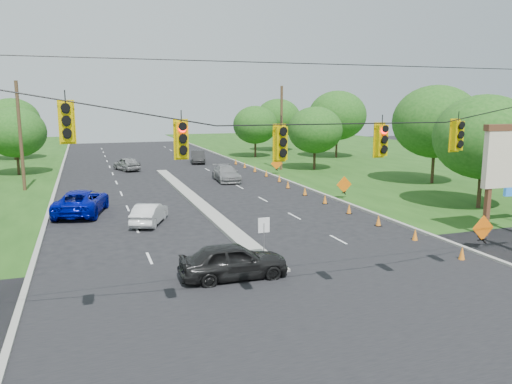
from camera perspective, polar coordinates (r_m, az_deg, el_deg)
name	(u,v)px	position (r m, az deg, el deg)	size (l,w,h in m)	color
ground	(321,311)	(18.27, 7.48, -13.30)	(160.00, 160.00, 0.00)	black
cross_street	(321,311)	(18.27, 7.48, -13.30)	(160.00, 14.00, 0.02)	black
curb_left	(56,189)	(45.60, -21.91, 0.29)	(0.25, 110.00, 0.16)	gray
curb_right	(277,178)	(48.85, 2.45, 1.64)	(0.25, 110.00, 0.16)	gray
median	(195,201)	(37.45, -6.95, -1.05)	(1.00, 34.00, 0.18)	gray
median_sign	(264,230)	(23.02, 0.90, -4.38)	(0.55, 0.06, 2.05)	gray
signal_span	(338,176)	(16.02, 9.32, 1.86)	(25.60, 0.32, 9.00)	#422D1C
utility_pole_far_left	(20,137)	(45.30, -25.33, 5.73)	(0.28, 0.28, 9.00)	#422D1C
utility_pole_far_right	(281,129)	(53.91, 2.92, 7.25)	(0.28, 0.28, 9.00)	#422D1C
pylon_sign	(508,163)	(30.63, 26.88, 2.99)	(5.90, 2.30, 6.12)	#59331E
cone_0	(462,253)	(25.22, 22.48, -6.50)	(0.32, 0.32, 0.70)	orange
cone_1	(415,235)	(27.82, 17.72, -4.68)	(0.32, 0.32, 0.70)	orange
cone_2	(378,220)	(30.60, 13.82, -3.15)	(0.32, 0.32, 0.70)	orange
cone_3	(349,209)	(33.52, 10.60, -1.88)	(0.32, 0.32, 0.70)	orange
cone_4	(325,199)	(36.53, 7.90, -0.80)	(0.32, 0.32, 0.70)	orange
cone_5	(305,191)	(39.63, 5.62, 0.11)	(0.32, 0.32, 0.70)	orange
cone_6	(288,184)	(42.79, 3.67, 0.88)	(0.32, 0.32, 0.70)	orange
cone_7	(279,178)	(46.21, 2.68, 1.59)	(0.32, 0.32, 0.70)	orange
cone_8	(266,173)	(49.45, 1.19, 2.16)	(0.32, 0.32, 0.70)	orange
cone_9	(255,169)	(52.72, -0.13, 2.67)	(0.32, 0.32, 0.70)	orange
cone_10	(245,165)	(56.01, -1.29, 3.11)	(0.32, 0.32, 0.70)	orange
cone_11	(236,162)	(59.33, -2.32, 3.50)	(0.32, 0.32, 0.70)	orange
work_sign_0	(483,229)	(27.12, 24.50, -3.88)	(1.27, 0.58, 1.37)	black
work_sign_1	(344,185)	(38.24, 10.03, 0.76)	(1.27, 0.58, 1.37)	black
work_sign_2	(277,164)	(50.80, 2.37, 3.21)	(1.27, 0.58, 1.37)	black
tree_5	(16,132)	(55.40, -25.79, 6.17)	(5.88, 5.88, 6.86)	black
tree_6	(12,121)	(70.49, -26.08, 7.30)	(6.72, 6.72, 7.84)	black
tree_7	(484,137)	(37.24, 24.59, 5.74)	(6.72, 6.72, 7.84)	black
tree_8	(436,122)	(47.37, 19.85, 7.56)	(7.56, 7.56, 8.82)	black
tree_9	(315,130)	(54.42, 6.76, 7.05)	(5.88, 5.88, 6.86)	black
tree_10	(337,116)	(66.91, 9.28, 8.62)	(7.56, 7.56, 8.82)	black
tree_11	(278,118)	(75.23, 2.54, 8.43)	(6.72, 6.72, 7.84)	black
tree_12	(255,125)	(66.61, -0.08, 7.68)	(5.88, 5.88, 6.86)	black
black_sedan	(233,261)	(20.93, -2.59, -7.87)	(1.82, 4.53, 1.54)	black
white_sedan	(149,214)	(30.80, -12.09, -2.43)	(1.37, 3.93, 1.29)	silver
blue_pickup	(82,202)	(34.74, -19.31, -1.07)	(2.72, 5.89, 1.64)	#000899
silver_car_far	(226,174)	(46.69, -3.41, 2.12)	(2.01, 4.94, 1.43)	gray
silver_car_oncoming	(127,164)	(55.74, -14.56, 3.14)	(1.72, 4.27, 1.45)	gray
dark_car_receding	(198,157)	(61.20, -6.65, 4.02)	(1.59, 4.56, 1.50)	#242424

